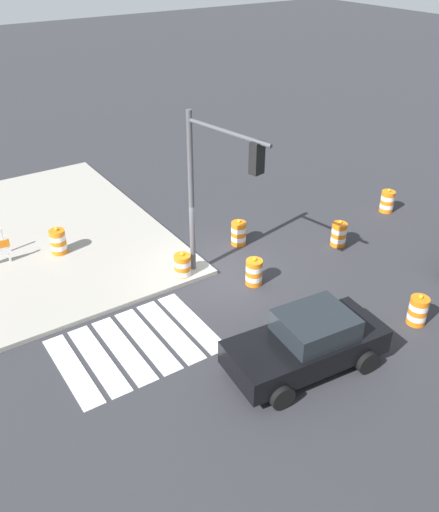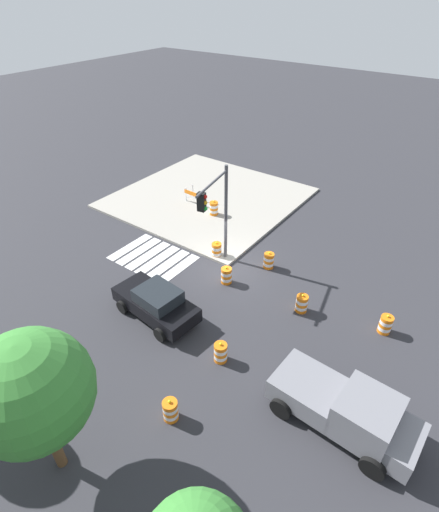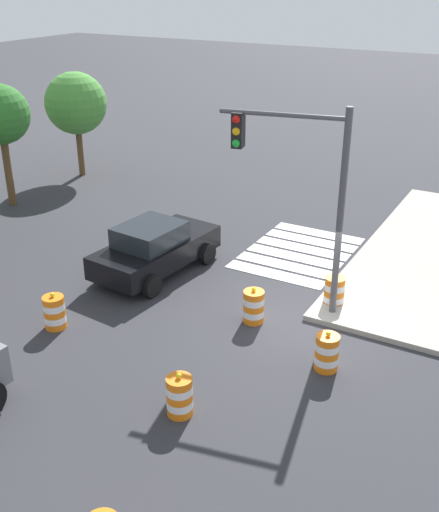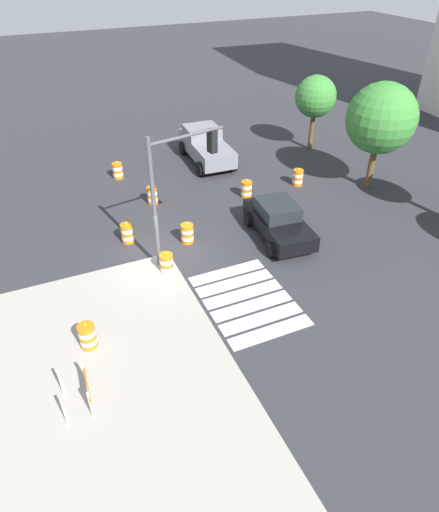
% 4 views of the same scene
% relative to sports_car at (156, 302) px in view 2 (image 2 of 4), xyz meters
% --- Properties ---
extents(ground_plane, '(120.00, 120.00, 0.00)m').
position_rel_sports_car_xyz_m(ground_plane, '(-0.51, -5.12, -0.81)').
color(ground_plane, '#2D2D33').
extents(sidewalk_corner, '(12.00, 12.00, 0.15)m').
position_rel_sports_car_xyz_m(sidewalk_corner, '(5.49, -11.12, -0.74)').
color(sidewalk_corner, '#9E998E').
rests_on(sidewalk_corner, ground).
extents(crosswalk_stripes, '(4.35, 3.20, 0.02)m').
position_rel_sports_car_xyz_m(crosswalk_stripes, '(3.49, -3.32, -0.80)').
color(crosswalk_stripes, silver).
rests_on(crosswalk_stripes, ground).
extents(sports_car, '(4.46, 2.46, 1.63)m').
position_rel_sports_car_xyz_m(sports_car, '(0.00, 0.00, 0.00)').
color(sports_car, black).
rests_on(sports_car, ground).
extents(pickup_truck, '(5.24, 2.55, 1.92)m').
position_rel_sports_car_xyz_m(pickup_truck, '(-9.39, 0.29, 0.16)').
color(pickup_truck, slate).
rests_on(pickup_truck, ground).
extents(traffic_barrel_near_corner, '(0.56, 0.56, 1.02)m').
position_rel_sports_car_xyz_m(traffic_barrel_near_corner, '(-4.13, 3.66, -0.36)').
color(traffic_barrel_near_corner, orange).
rests_on(traffic_barrel_near_corner, ground).
extents(traffic_barrel_crosswalk_end, '(0.56, 0.56, 1.02)m').
position_rel_sports_car_xyz_m(traffic_barrel_crosswalk_end, '(-9.05, -5.27, -0.36)').
color(traffic_barrel_crosswalk_end, orange).
rests_on(traffic_barrel_crosswalk_end, ground).
extents(traffic_barrel_median_near, '(0.56, 0.56, 1.02)m').
position_rel_sports_car_xyz_m(traffic_barrel_median_near, '(-4.01, 0.41, -0.36)').
color(traffic_barrel_median_near, orange).
rests_on(traffic_barrel_median_near, ground).
extents(traffic_barrel_median_far, '(0.56, 0.56, 1.02)m').
position_rel_sports_car_xyz_m(traffic_barrel_median_far, '(-2.32, -6.44, -0.36)').
color(traffic_barrel_median_far, orange).
rests_on(traffic_barrel_median_far, ground).
extents(traffic_barrel_far_curb, '(0.56, 0.56, 1.02)m').
position_rel_sports_car_xyz_m(traffic_barrel_far_curb, '(-5.37, -4.32, -0.36)').
color(traffic_barrel_far_curb, orange).
rests_on(traffic_barrel_far_curb, ground).
extents(traffic_barrel_lane_center, '(0.56, 0.56, 1.02)m').
position_rel_sports_car_xyz_m(traffic_barrel_lane_center, '(0.60, -5.57, -0.36)').
color(traffic_barrel_lane_center, orange).
rests_on(traffic_barrel_lane_center, ground).
extents(traffic_barrel_opposite_curb, '(0.56, 0.56, 1.02)m').
position_rel_sports_car_xyz_m(traffic_barrel_opposite_curb, '(-1.20, -3.98, -0.36)').
color(traffic_barrel_opposite_curb, orange).
rests_on(traffic_barrel_opposite_curb, ground).
extents(traffic_barrel_on_sidewalk, '(0.56, 0.56, 1.02)m').
position_rel_sports_car_xyz_m(traffic_barrel_on_sidewalk, '(3.57, -9.28, -0.21)').
color(traffic_barrel_on_sidewalk, orange).
rests_on(traffic_barrel_on_sidewalk, sidewalk_corner).
extents(construction_barricade, '(1.30, 0.83, 1.00)m').
position_rel_sports_car_xyz_m(construction_barricade, '(5.77, -9.81, -0.09)').
color(construction_barricade, silver).
rests_on(construction_barricade, sidewalk_corner).
extents(traffic_light_pole, '(0.90, 3.24, 5.50)m').
position_rel_sports_car_xyz_m(traffic_light_pole, '(-0.14, -4.60, 3.10)').
color(traffic_light_pole, '#4C4C51').
rests_on(traffic_light_pole, sidewalk_corner).
extents(street_tree_streetside_mid, '(3.56, 3.56, 5.63)m').
position_rel_sports_car_xyz_m(street_tree_streetside_mid, '(-2.30, 7.04, 3.02)').
color(street_tree_streetside_mid, brown).
rests_on(street_tree_streetside_mid, ground).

